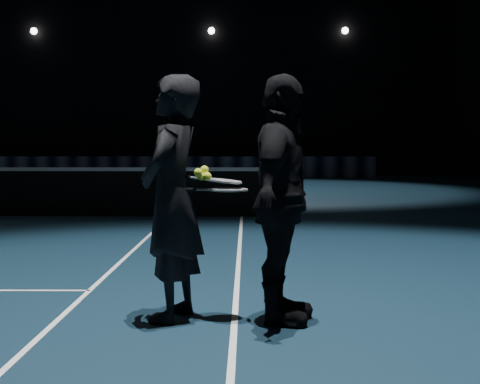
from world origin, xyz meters
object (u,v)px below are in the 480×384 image
object	(u,v)px
racket_lower	(229,190)
racket_upper	(223,181)
player_a	(172,198)
tennis_balls	(204,174)
player_b	(281,199)

from	to	relation	value
racket_lower	racket_upper	xyz separation A→B (m)	(-0.05, 0.04, 0.07)
player_a	tennis_balls	size ratio (longest dim) A/B	15.91
player_a	player_b	bearing A→B (deg)	99.37
racket_lower	player_b	bearing A→B (deg)	-0.00
racket_lower	tennis_balls	size ratio (longest dim) A/B	5.67
racket_upper	racket_lower	bearing A→B (deg)	-42.66
player_a	tennis_balls	bearing A→B (deg)	100.49
racket_upper	tennis_balls	xyz separation A→B (m)	(-0.15, -0.02, 0.05)
player_b	racket_lower	distance (m)	0.41
player_a	racket_upper	distance (m)	0.42
player_a	player_b	size ratio (longest dim) A/B	1.00
player_a	racket_upper	bearing A→B (deg)	105.08
tennis_balls	racket_lower	bearing A→B (deg)	-6.31
player_b	racket_upper	bearing A→B (deg)	93.00
racket_lower	player_a	bearing A→B (deg)	180.00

